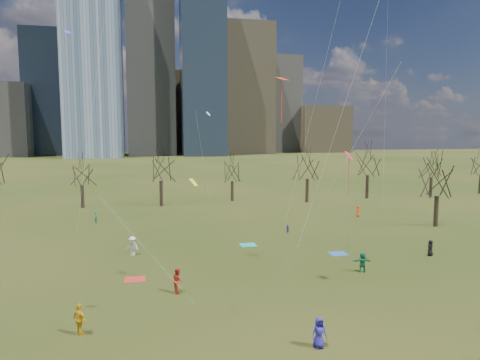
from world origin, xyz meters
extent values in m
plane|color=black|center=(0.00, 0.00, 0.00)|extent=(500.00, 500.00, 0.00)
cube|color=slate|center=(-35.00, 190.00, 59.00)|extent=(26.00, 26.00, 118.00)
cube|color=slate|center=(-8.00, 205.00, 47.50)|extent=(24.00, 24.00, 95.00)
cube|color=#384C66|center=(18.00, 195.00, 52.50)|extent=(22.00, 22.00, 105.00)
cube|color=#726347|center=(45.00, 215.00, 36.00)|extent=(28.00, 28.00, 72.00)
cube|color=#384C66|center=(-60.00, 220.00, 32.50)|extent=(25.00, 25.00, 65.00)
cube|color=slate|center=(70.00, 230.00, 29.00)|extent=(22.00, 22.00, 58.00)
cube|color=#726347|center=(5.00, 240.00, 24.00)|extent=(30.00, 30.00, 48.00)
cube|color=#726347|center=(95.00, 225.00, 14.00)|extent=(30.00, 28.00, 28.00)
cylinder|color=black|center=(-19.00, 41.00, 1.80)|extent=(0.52, 0.52, 3.60)
cylinder|color=black|center=(-7.00, 40.00, 2.02)|extent=(0.54, 0.54, 4.05)
cylinder|color=black|center=(5.00, 43.00, 1.69)|extent=(0.51, 0.51, 3.38)
cylinder|color=black|center=(17.00, 39.00, 1.98)|extent=(0.54, 0.54, 3.96)
cylinder|color=black|center=(29.00, 41.00, 2.07)|extent=(0.54, 0.54, 4.14)
cylinder|color=black|center=(41.00, 40.00, 1.75)|extent=(0.52, 0.52, 3.51)
cylinder|color=black|center=(53.00, 42.00, 1.87)|extent=(0.53, 0.53, 3.74)
cylinder|color=black|center=(26.00, 18.00, 1.91)|extent=(0.53, 0.53, 3.83)
cube|color=teal|center=(1.25, 13.94, 0.01)|extent=(1.60, 1.50, 0.03)
cube|color=#2254A1|center=(9.00, 9.08, 0.01)|extent=(1.60, 1.50, 0.03)
cube|color=#AD2922|center=(-9.78, 5.51, 0.01)|extent=(1.60, 1.50, 0.03)
imported|color=#272294|center=(0.32, -7.55, 0.85)|extent=(0.86, 0.59, 1.69)
imported|color=red|center=(-6.62, 2.04, 0.91)|extent=(0.78, 0.95, 1.81)
imported|color=gold|center=(-12.49, -3.45, 0.92)|extent=(1.08, 1.08, 1.84)
imported|color=#1A754D|center=(8.67, 3.63, 0.84)|extent=(1.63, 0.74, 1.69)
imported|color=black|center=(17.22, 6.71, 0.75)|extent=(0.87, 0.77, 1.50)
imported|color=#25249C|center=(6.82, 18.05, 0.48)|extent=(0.50, 0.56, 0.96)
imported|color=white|center=(-10.27, 12.44, 0.92)|extent=(1.36, 1.19, 1.83)
imported|color=#F0421A|center=(19.50, 25.68, 0.77)|extent=(0.60, 0.82, 1.55)
imported|color=#1B7A58|center=(-15.47, 28.18, 0.79)|extent=(0.52, 0.65, 1.57)
plane|color=#FF3415|center=(0.36, -0.15, 15.13)|extent=(1.16, 1.14, 0.28)
cylinder|color=silver|center=(2.39, -3.97, 8.26)|extent=(4.07, 7.65, 13.74)
cylinder|color=#FF3415|center=(0.36, -0.15, 13.51)|extent=(0.04, 0.04, 2.70)
cylinder|color=silver|center=(7.23, 5.70, 12.49)|extent=(5.85, 3.35, 22.18)
plane|color=#E91941|center=(8.05, 5.38, 9.62)|extent=(1.10, 1.11, 0.69)
cylinder|color=silver|center=(7.23, 3.87, 5.51)|extent=(1.65, 3.04, 8.23)
cylinder|color=#E91941|center=(8.05, 5.38, 7.77)|extent=(0.04, 0.04, 3.15)
cylinder|color=silver|center=(9.72, 15.31, 18.42)|extent=(5.87, 6.75, 34.05)
plane|color=blue|center=(-15.93, 16.43, 21.10)|extent=(0.95, 0.89, 0.38)
cylinder|color=silver|center=(-13.92, 13.36, 11.25)|extent=(4.04, 6.16, 19.71)
plane|color=yellow|center=(-5.95, -3.72, 8.68)|extent=(0.63, 0.68, 0.41)
cylinder|color=silver|center=(-8.31, -5.97, 5.04)|extent=(4.74, 4.53, 7.29)
cylinder|color=silver|center=(20.31, 21.03, 17.00)|extent=(4.76, 7.55, 31.20)
plane|color=white|center=(0.27, 37.65, 14.52)|extent=(0.83, 0.84, 0.52)
cylinder|color=silver|center=(-1.09, 33.67, 7.96)|extent=(2.75, 7.99, 13.13)
camera|label=1|loc=(-8.23, -28.12, 11.46)|focal=32.00mm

